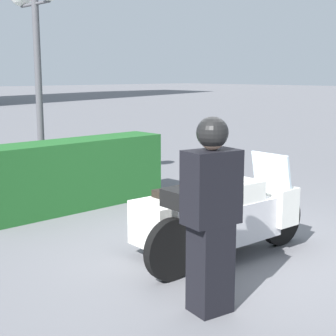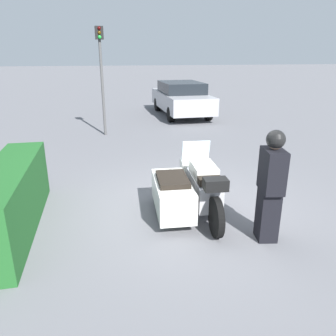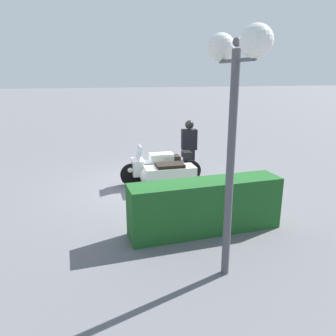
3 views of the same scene
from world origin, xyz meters
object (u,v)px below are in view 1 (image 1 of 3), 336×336
twin_lamp_post (36,20)px  officer_rider (211,211)px  police_motorcycle (215,214)px  hedge_bush_curbside (73,174)px

twin_lamp_post → officer_rider: bearing=-104.7°
officer_rider → twin_lamp_post: twin_lamp_post is taller
officer_rider → police_motorcycle: bearing=-39.9°
police_motorcycle → hedge_bush_curbside: bearing=94.9°
police_motorcycle → hedge_bush_curbside: 2.87m
police_motorcycle → twin_lamp_post: size_ratio=0.65×
hedge_bush_curbside → police_motorcycle: bearing=-89.0°
police_motorcycle → officer_rider: (-1.16, -0.97, 0.44)m
police_motorcycle → hedge_bush_curbside: (-0.05, 2.87, 0.07)m
officer_rider → twin_lamp_post: size_ratio=0.47×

